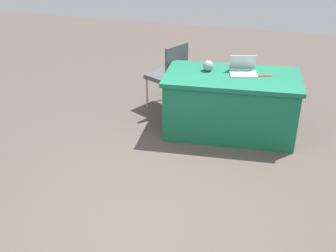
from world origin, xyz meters
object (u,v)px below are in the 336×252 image
object	(u,v)px
yarn_ball	(208,66)
scissors_red	(264,76)
laptop_silver	(243,70)
table_foreground	(230,104)
chair_tucked_right	(170,72)

from	to	relation	value
yarn_ball	scissors_red	xyz separation A→B (m)	(-0.68, -0.01, -0.06)
laptop_silver	yarn_ball	world-z (taller)	laptop_silver
table_foreground	chair_tucked_right	xyz separation A→B (m)	(0.92, -0.44, 0.16)
yarn_ball	laptop_silver	bearing A→B (deg)	-176.34
laptop_silver	yarn_ball	xyz separation A→B (m)	(0.43, 0.03, 0.03)
scissors_red	chair_tucked_right	bearing A→B (deg)	-36.90
table_foreground	scissors_red	distance (m)	0.53
table_foreground	yarn_ball	bearing A→B (deg)	-12.16
chair_tucked_right	table_foreground	bearing A→B (deg)	-89.72
yarn_ball	scissors_red	distance (m)	0.68
chair_tucked_right	scissors_red	world-z (taller)	chair_tucked_right
chair_tucked_right	scissors_red	distance (m)	1.35
scissors_red	table_foreground	bearing A→B (deg)	-8.89
table_foreground	yarn_ball	distance (m)	0.55
laptop_silver	yarn_ball	bearing A→B (deg)	-10.70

